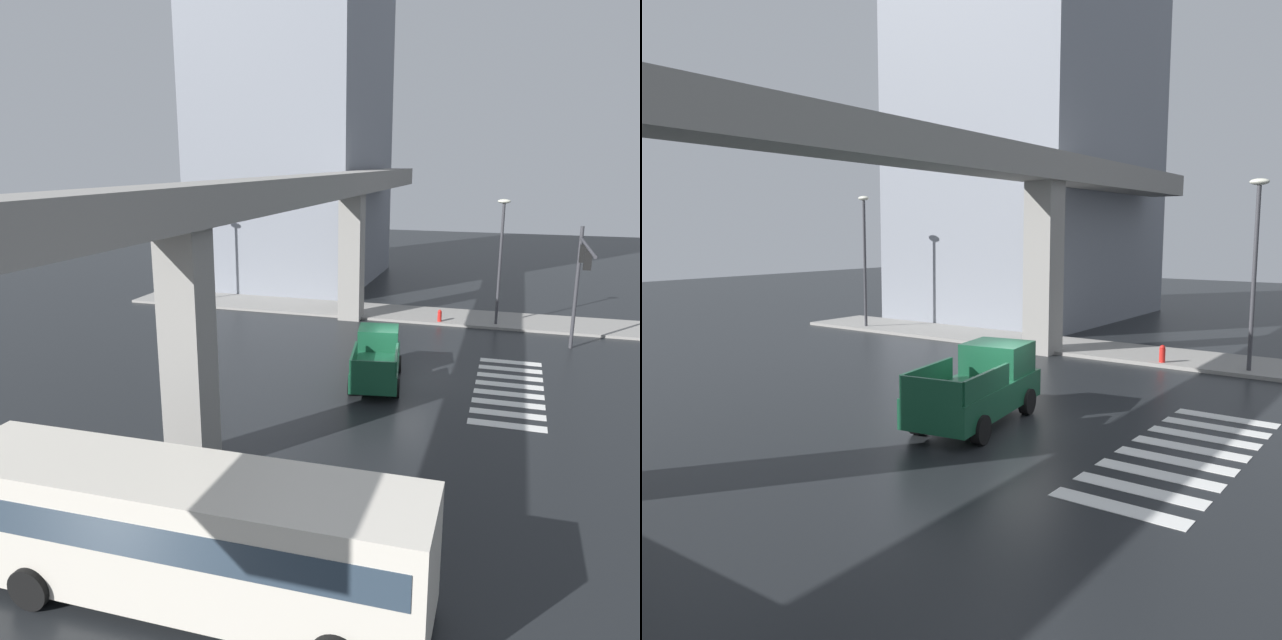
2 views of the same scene
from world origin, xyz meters
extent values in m
plane|color=black|center=(0.00, 0.00, 0.00)|extent=(120.00, 120.00, 0.00)
cube|color=silver|center=(-3.85, -4.62, 0.01)|extent=(0.55, 2.80, 0.01)
cube|color=silver|center=(-2.75, -4.62, 0.01)|extent=(0.55, 2.80, 0.01)
cube|color=silver|center=(-1.65, -4.62, 0.01)|extent=(0.55, 2.80, 0.01)
cube|color=silver|center=(-0.55, -4.62, 0.01)|extent=(0.55, 2.80, 0.01)
cube|color=silver|center=(0.55, -4.62, 0.01)|extent=(0.55, 2.80, 0.01)
cube|color=silver|center=(1.65, -4.62, 0.01)|extent=(0.55, 2.80, 0.01)
cube|color=silver|center=(2.75, -4.62, 0.01)|extent=(0.55, 2.80, 0.01)
cube|color=silver|center=(3.85, -4.62, 0.01)|extent=(0.55, 2.80, 0.01)
cube|color=gray|center=(0.00, 4.78, 8.06)|extent=(50.06, 1.95, 1.20)
cube|color=gray|center=(9.84, 4.78, 3.73)|extent=(1.30, 1.30, 7.46)
cube|color=gray|center=(21.30, 12.17, 16.43)|extent=(15.10, 11.83, 32.85)
cube|color=gray|center=(11.75, 2.00, 0.07)|extent=(4.00, 36.00, 0.15)
cube|color=#14472D|center=(-0.82, 0.89, 0.78)|extent=(5.33, 2.68, 0.80)
cube|color=#14472D|center=(0.61, 1.11, 1.63)|extent=(1.95, 1.99, 0.90)
cube|color=#3F5160|center=(1.08, 1.19, 1.63)|extent=(0.36, 1.67, 0.77)
cube|color=#14472D|center=(-2.09, 1.57, 1.48)|extent=(2.63, 0.51, 0.60)
cube|color=#14472D|center=(-1.82, -0.16, 1.48)|extent=(2.63, 0.51, 0.60)
cube|color=#14472D|center=(-3.29, 0.49, 1.48)|extent=(0.37, 1.74, 0.60)
cylinder|color=black|center=(0.60, 2.02, 0.38)|extent=(0.79, 0.40, 0.76)
cylinder|color=black|center=(0.88, 0.24, 0.38)|extent=(0.79, 0.40, 0.76)
cylinder|color=black|center=(-2.52, 1.53, 0.38)|extent=(0.79, 0.40, 0.76)
cylinder|color=black|center=(-2.24, -0.25, 0.38)|extent=(0.79, 0.40, 0.76)
cylinder|color=#38383D|center=(10.55, -3.67, 3.50)|extent=(0.16, 0.16, 7.00)
ellipsoid|color=beige|center=(10.55, -3.67, 7.12)|extent=(0.44, 0.70, 0.24)
cylinder|color=#38383D|center=(10.55, 5.23, 3.50)|extent=(0.16, 0.16, 7.00)
ellipsoid|color=beige|center=(10.55, 5.23, 7.12)|extent=(0.44, 0.70, 0.24)
cylinder|color=#38383D|center=(10.55, 16.30, 3.50)|extent=(0.16, 0.16, 7.00)
ellipsoid|color=beige|center=(10.55, 16.30, 7.12)|extent=(0.44, 0.70, 0.24)
cylinder|color=red|center=(10.15, -0.50, 0.35)|extent=(0.24, 0.24, 0.70)
sphere|color=red|center=(10.15, -0.50, 0.74)|extent=(0.22, 0.22, 0.22)
camera|label=1|loc=(-26.11, -4.47, 9.35)|focal=35.45mm
camera|label=2|loc=(-15.51, -9.42, 5.31)|focal=37.17mm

